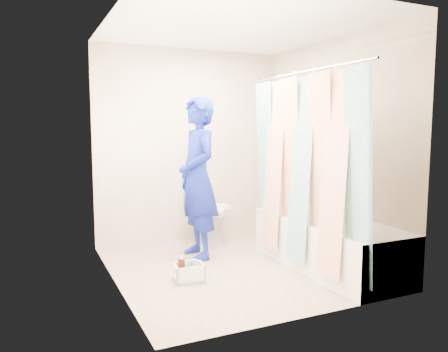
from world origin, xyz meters
name	(u,v)px	position (x,y,z in m)	size (l,w,h in m)	color
floor	(234,267)	(0.00, 0.00, 0.00)	(2.60, 2.60, 0.00)	tan
ceiling	(235,27)	(0.00, 0.00, 2.40)	(2.40, 2.60, 0.02)	white
wall_back	(190,146)	(0.00, 1.30, 1.20)	(2.40, 0.02, 2.40)	beige
wall_front	(312,159)	(0.00, -1.30, 1.20)	(2.40, 0.02, 2.40)	beige
wall_left	(113,154)	(-1.20, 0.00, 1.20)	(0.02, 2.60, 2.40)	beige
wall_right	(332,148)	(1.20, 0.00, 1.20)	(0.02, 2.60, 2.40)	beige
bathtub	(328,243)	(0.85, -0.43, 0.27)	(0.70, 1.75, 0.50)	white
curtain_rod	(304,72)	(0.52, -0.43, 1.95)	(0.02, 0.02, 1.90)	silver
shower_curtain	(302,170)	(0.52, -0.43, 1.02)	(0.06, 1.75, 1.80)	white
toilet	(206,211)	(0.13, 1.08, 0.38)	(0.43, 0.75, 0.77)	white
tank_lid	(210,207)	(0.14, 0.96, 0.45)	(0.47, 0.21, 0.04)	white
tank_internals	(196,180)	(0.07, 1.28, 0.76)	(0.19, 0.06, 0.25)	black
plumber	(198,178)	(-0.21, 0.50, 0.88)	(0.64, 0.42, 1.76)	#0F149A
cleaning_caddy	(190,273)	(-0.55, -0.19, 0.08)	(0.30, 0.25, 0.21)	white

